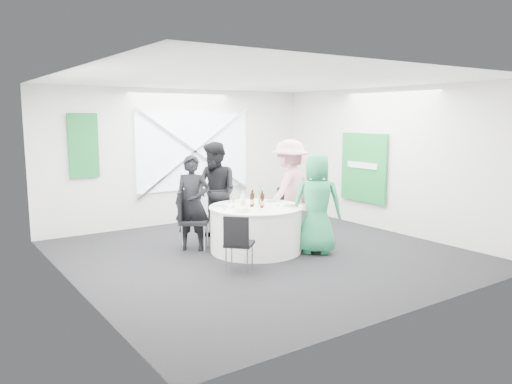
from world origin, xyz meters
TOP-DOWN VIEW (x-y plane):
  - floor at (0.00, 0.00)m, footprint 6.00×6.00m
  - ceiling at (0.00, 0.00)m, footprint 6.00×6.00m
  - wall_back at (0.00, 3.00)m, footprint 6.00×0.00m
  - wall_front at (0.00, -3.00)m, footprint 6.00×0.00m
  - wall_left at (-3.00, 0.00)m, footprint 0.00×6.00m
  - wall_right at (3.00, 0.00)m, footprint 0.00×6.00m
  - window_panel at (0.30, 2.96)m, footprint 2.60×0.03m
  - window_brace_a at (0.30, 2.92)m, footprint 2.63×0.05m
  - window_brace_b at (0.30, 2.92)m, footprint 2.63×0.05m
  - green_banner at (-2.00, 2.95)m, footprint 0.55×0.04m
  - green_sign at (2.94, 0.60)m, footprint 0.05×1.20m
  - banquet_table at (0.00, 0.20)m, footprint 1.56×1.56m
  - chair_back at (0.02, 1.32)m, footprint 0.47×0.49m
  - chair_back_left at (-0.90, 0.87)m, footprint 0.64×0.64m
  - chair_back_right at (0.94, 0.65)m, footprint 0.56×0.56m
  - chair_front_right at (0.84, -0.39)m, footprint 0.54×0.53m
  - chair_front_left at (-0.90, -0.65)m, footprint 0.55×0.54m
  - person_man_back_left at (-0.84, 0.87)m, footprint 0.70×0.66m
  - person_man_back at (-0.20, 1.19)m, footprint 0.64×0.95m
  - person_woman_pink at (0.98, 0.55)m, footprint 1.29×0.91m
  - person_woman_green at (0.75, -0.47)m, footprint 0.96×0.93m
  - plate_back at (-0.07, 0.74)m, footprint 0.25×0.25m
  - plate_back_left at (-0.52, 0.51)m, footprint 0.28×0.28m
  - plate_back_right at (0.46, 0.38)m, footprint 0.27×0.27m
  - plate_front_right at (0.43, -0.15)m, footprint 0.25×0.25m
  - plate_front_left at (-0.42, -0.05)m, footprint 0.28×0.28m
  - napkin at (-0.46, -0.09)m, footprint 0.20×0.18m
  - beer_bottle_a at (-0.09, 0.19)m, footprint 0.06×0.06m
  - beer_bottle_b at (0.01, 0.32)m, footprint 0.06×0.06m
  - beer_bottle_c at (0.13, 0.20)m, footprint 0.06×0.06m
  - beer_bottle_d at (0.00, 0.04)m, footprint 0.06×0.06m
  - green_water_bottle at (0.20, 0.34)m, footprint 0.08×0.08m
  - clear_water_bottle at (-0.26, 0.20)m, footprint 0.08×0.08m
  - wine_glass_a at (-0.32, 0.42)m, footprint 0.07×0.07m
  - wine_glass_b at (-0.15, -0.13)m, footprint 0.07×0.07m
  - wine_glass_c at (0.33, 0.03)m, footprint 0.07×0.07m
  - wine_glass_d at (-0.37, 0.31)m, footprint 0.07×0.07m
  - fork_a at (-0.51, -0.06)m, footprint 0.12×0.12m
  - knife_a at (-0.27, -0.31)m, footprint 0.12×0.12m
  - fork_b at (0.11, 0.76)m, footprint 0.15×0.03m
  - knife_b at (-0.14, 0.76)m, footprint 0.15×0.02m
  - fork_c at (0.55, 0.36)m, footprint 0.10×0.13m
  - knife_c at (0.38, 0.63)m, footprint 0.09×0.14m
  - fork_d at (-0.37, 0.64)m, footprint 0.09×0.13m
  - knife_d at (-0.57, 0.28)m, footprint 0.08×0.14m

SIDE VIEW (x-z plane):
  - floor at x=0.00m, z-range 0.00..0.00m
  - banquet_table at x=0.00m, z-range 0.00..0.76m
  - chair_front_right at x=0.84m, z-range 0.07..0.91m
  - chair_front_left at x=-0.90m, z-range 0.07..0.92m
  - chair_back_right at x=0.94m, z-range 0.08..1.00m
  - chair_back_left at x=-0.90m, z-range 0.09..1.10m
  - chair_back at x=0.02m, z-range 0.09..1.12m
  - fork_a at x=-0.51m, z-range 0.76..0.77m
  - knife_a at x=-0.27m, z-range 0.76..0.77m
  - fork_b at x=0.11m, z-range 0.76..0.77m
  - knife_b at x=-0.14m, z-range 0.76..0.77m
  - fork_c at x=0.55m, z-range 0.76..0.77m
  - knife_c at x=0.38m, z-range 0.76..0.77m
  - fork_d at x=-0.37m, z-range 0.76..0.77m
  - knife_d at x=-0.57m, z-range 0.76..0.77m
  - plate_back_left at x=-0.52m, z-range 0.76..0.77m
  - plate_front_left at x=-0.42m, z-range 0.76..0.77m
  - plate_back at x=-0.07m, z-range 0.76..0.78m
  - plate_back_right at x=0.46m, z-range 0.76..0.80m
  - plate_front_right at x=0.43m, z-range 0.76..0.80m
  - napkin at x=-0.46m, z-range 0.78..0.82m
  - person_man_back_left at x=-0.84m, z-range 0.00..1.60m
  - person_woman_green at x=0.75m, z-range 0.00..1.66m
  - beer_bottle_c at x=0.13m, z-range 0.73..0.99m
  - beer_bottle_d at x=0.00m, z-range 0.73..0.99m
  - beer_bottle_b at x=0.01m, z-range 0.73..0.99m
  - beer_bottle_a at x=-0.09m, z-range 0.73..1.00m
  - clear_water_bottle at x=-0.26m, z-range 0.73..1.01m
  - green_water_bottle at x=0.20m, z-range 0.73..1.03m
  - wine_glass_a at x=-0.32m, z-range 0.80..0.97m
  - wine_glass_b at x=-0.15m, z-range 0.80..0.97m
  - wine_glass_c at x=0.33m, z-range 0.80..0.97m
  - wine_glass_d at x=-0.37m, z-range 0.80..0.97m
  - person_man_back at x=-0.20m, z-range 0.00..1.79m
  - person_woman_pink at x=0.98m, z-range 0.00..1.83m
  - green_sign at x=2.94m, z-range 0.50..1.90m
  - wall_back at x=0.00m, z-range -1.60..4.40m
  - wall_front at x=0.00m, z-range -1.60..4.40m
  - wall_left at x=-3.00m, z-range -1.60..4.40m
  - wall_right at x=3.00m, z-range -1.60..4.40m
  - window_panel at x=0.30m, z-range 0.70..2.30m
  - window_brace_a at x=0.30m, z-range 0.58..2.42m
  - window_brace_b at x=0.30m, z-range 0.58..2.42m
  - green_banner at x=-2.00m, z-range 1.10..2.30m
  - ceiling at x=0.00m, z-range 2.80..2.80m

